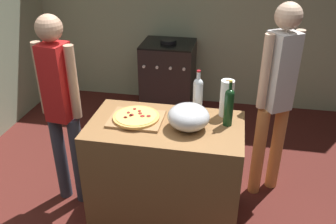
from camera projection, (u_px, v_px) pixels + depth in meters
The scene contains 12 objects.
ground_plane at pixel (169, 159), 3.87m from camera, with size 4.70×3.56×0.02m, color #511E19.
kitchen_wall_rear at pixel (191, 6), 4.59m from camera, with size 4.70×0.10×2.60m, color #99A889.
counter at pixel (166, 174), 2.88m from camera, with size 1.16×0.65×0.92m, color olive.
cutting_board at pixel (136, 119), 2.71m from camera, with size 0.40×0.32×0.02m, color #9E7247.
pizza at pixel (136, 117), 2.70m from camera, with size 0.35×0.35×0.03m.
mixing_bowl at pixel (188, 117), 2.57m from camera, with size 0.31×0.31×0.19m.
paper_towel_roll at pixel (227, 98), 2.72m from camera, with size 0.10×0.10×0.29m.
wine_bottle_green at pixel (229, 106), 2.58m from camera, with size 0.07×0.07×0.35m.
wine_bottle_amber at pixel (198, 94), 2.77m from camera, with size 0.08×0.08×0.35m.
stove at pixel (168, 77), 4.67m from camera, with size 0.66×0.59×0.97m.
person_in_stripes at pixel (61, 104), 2.88m from camera, with size 0.35×0.22×1.68m.
person_in_red at pixel (277, 92), 2.97m from camera, with size 0.32×0.28×1.74m.
Camera 1 is at (0.59, -1.65, 2.25)m, focal length 38.27 mm.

